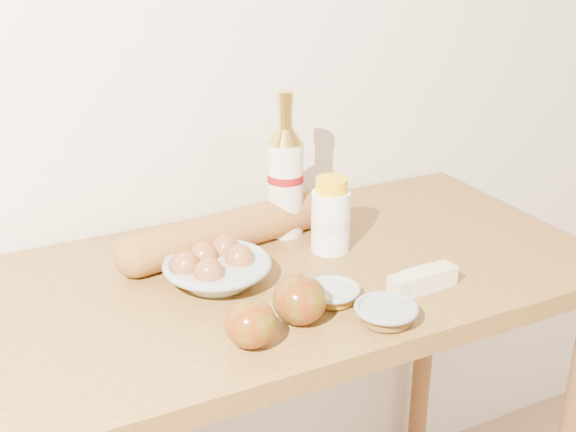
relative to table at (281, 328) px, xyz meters
The scene contains 11 objects.
back_wall 0.62m from the table, 90.00° to the left, with size 3.50×0.02×2.60m, color silver.
table is the anchor object (origin of this frame).
bourbon_bottle 0.29m from the table, 60.68° to the left, with size 0.09×0.09×0.29m.
cream_bottle 0.23m from the table, 15.99° to the left, with size 0.09×0.09×0.15m.
egg_bowl 0.20m from the table, behind, with size 0.25×0.25×0.07m.
baguette 0.21m from the table, 111.58° to the left, with size 0.48×0.15×0.08m.
apple_redgreen_front 0.30m from the table, 126.31° to the right, with size 0.10×0.10×0.07m.
apple_redgreen_right 0.24m from the table, 106.28° to the right, with size 0.10×0.10×0.08m.
sugar_bowl 0.28m from the table, 72.84° to the right, with size 0.11×0.11×0.03m.
syrup_bowl 0.20m from the table, 78.54° to the right, with size 0.11×0.11×0.03m.
butter_stick 0.29m from the table, 42.92° to the right, with size 0.13×0.04×0.04m.
Camera 1 is at (-0.51, 0.12, 1.51)m, focal length 45.00 mm.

